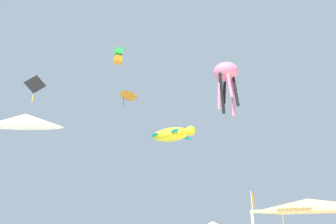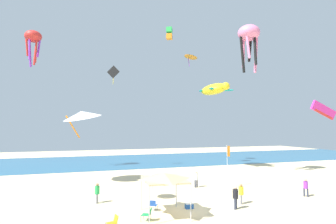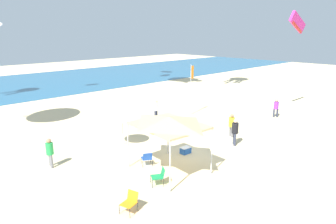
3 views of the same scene
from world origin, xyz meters
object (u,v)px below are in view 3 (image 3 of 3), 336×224
folding_chair_facing_ocean (159,175)px  person_by_tent (235,130)px  folding_chair_right_of_tent (147,158)px  person_beachcomber (276,107)px  canopy_tent (169,122)px  person_far_stroller (50,151)px  cooler_box (186,150)px  person_kite_handler (156,108)px  beach_umbrella (122,116)px  banner_flag (191,85)px  person_watching_sky (232,123)px  folding_chair_near_cooler (130,201)px  kite_parafoil_magenta (297,23)px

folding_chair_facing_ocean → person_by_tent: size_ratio=0.48×
folding_chair_right_of_tent → person_beachcomber: bearing=-151.1°
canopy_tent → person_beachcomber: 13.70m
person_far_stroller → cooler_box: bearing=-110.2°
folding_chair_facing_ocean → person_kite_handler: (7.21, 8.34, 0.50)m
beach_umbrella → banner_flag: (8.52, 1.89, 0.66)m
folding_chair_facing_ocean → person_beachcomber: person_beachcomber is taller
person_kite_handler → person_watching_sky: bearing=72.4°
folding_chair_facing_ocean → banner_flag: (10.32, 7.27, 2.13)m
folding_chair_near_cooler → folding_chair_facing_ocean: same height
kite_parafoil_magenta → beach_umbrella: bearing=162.7°
cooler_box → banner_flag: bearing=39.9°
person_watching_sky → canopy_tent: bearing=-52.3°
beach_umbrella → person_beachcomber: beach_umbrella is taller
person_watching_sky → banner_flag: bearing=-169.8°
cooler_box → beach_umbrella: bearing=116.8°
folding_chair_near_cooler → banner_flag: 15.17m
folding_chair_right_of_tent → cooler_box: bearing=-155.7°
folding_chair_facing_ocean → cooler_box: (3.66, 1.70, -0.27)m
kite_parafoil_magenta → banner_flag: bearing=137.7°
person_beachcomber → person_far_stroller: person_far_stroller is taller
person_far_stroller → folding_chair_near_cooler: bearing=-165.4°
banner_flag → folding_chair_near_cooler: bearing=-147.4°
person_watching_sky → kite_parafoil_magenta: 11.44m
banner_flag → person_watching_sky: size_ratio=2.72×
folding_chair_facing_ocean → person_far_stroller: (-2.89, 5.43, 0.47)m
beach_umbrella → folding_chair_right_of_tent: (-0.91, -3.42, -1.47)m
beach_umbrella → person_by_tent: bearing=-43.6°
person_kite_handler → kite_parafoil_magenta: 13.83m
cooler_box → person_by_tent: bearing=-20.3°
folding_chair_right_of_tent → person_watching_sky: 7.26m
folding_chair_right_of_tent → person_beachcomber: size_ratio=0.52×
person_by_tent → person_far_stroller: size_ratio=1.07×
person_kite_handler → person_by_tent: (-0.28, -7.85, 0.04)m
banner_flag → canopy_tent: bearing=-144.0°
folding_chair_near_cooler → person_kite_handler: person_kite_handler is taller
banner_flag → person_by_tent: banner_flag is taller
canopy_tent → kite_parafoil_magenta: size_ratio=1.20×
beach_umbrella → kite_parafoil_magenta: (15.52, -3.63, 5.81)m
person_far_stroller → canopy_tent: bearing=-127.9°
beach_umbrella → folding_chair_facing_ocean: size_ratio=2.65×
canopy_tent → cooler_box: (2.27, 0.92, -2.45)m
beach_umbrella → person_by_tent: 7.16m
canopy_tent → kite_parafoil_magenta: kite_parafoil_magenta is taller
kite_parafoil_magenta → person_by_tent: bearing=-177.1°
canopy_tent → kite_parafoil_magenta: bearing=3.5°
folding_chair_right_of_tent → folding_chair_facing_ocean: (-0.89, -1.96, 0.00)m
banner_flag → person_far_stroller: 13.44m
person_kite_handler → person_far_stroller: person_kite_handler is taller
canopy_tent → kite_parafoil_magenta: (15.93, 0.97, 5.10)m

